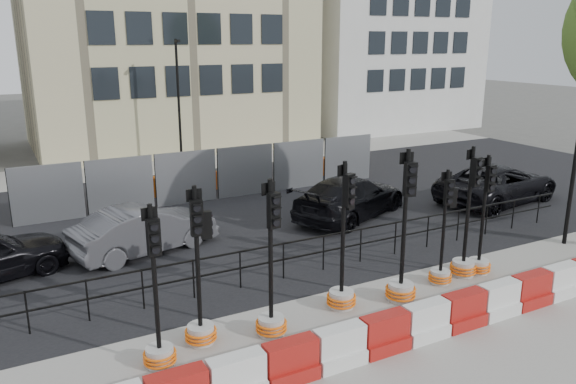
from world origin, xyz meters
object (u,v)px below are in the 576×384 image
traffic_signal_a (159,335)px  traffic_signal_h (480,250)px  car_c (350,197)px  traffic_signal_d (343,274)px

traffic_signal_a → traffic_signal_h: bearing=0.3°
car_c → traffic_signal_d: bearing=120.8°
traffic_signal_a → traffic_signal_d: (4.36, 0.39, 0.16)m
traffic_signal_a → traffic_signal_d: size_ratio=0.93×
traffic_signal_a → traffic_signal_h: (8.62, 0.33, -0.00)m
traffic_signal_a → traffic_signal_h: 8.63m
traffic_signal_a → car_c: traffic_signal_a is taller
traffic_signal_h → traffic_signal_a: bearing=-176.0°
traffic_signal_h → car_c: bearing=94.3°
traffic_signal_h → traffic_signal_d: bearing=-179.0°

